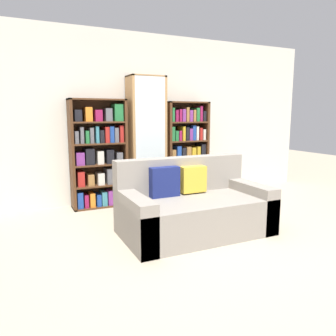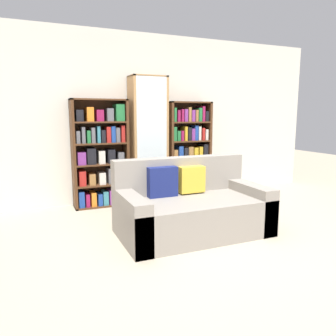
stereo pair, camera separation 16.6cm
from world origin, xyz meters
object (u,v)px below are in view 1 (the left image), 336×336
object	(u,v)px
couch	(193,208)
display_cabinet	(146,141)
bookshelf_right	(186,151)
bookshelf_left	(99,156)
wine_bottle	(190,196)

from	to	relation	value
couch	display_cabinet	distance (m)	1.73
display_cabinet	bookshelf_right	size ratio (longest dim) A/B	1.24
bookshelf_right	bookshelf_left	bearing A→B (deg)	179.98
bookshelf_left	wine_bottle	xyz separation A→B (m)	(1.27, -0.57, -0.64)
display_cabinet	wine_bottle	distance (m)	1.13
wine_bottle	display_cabinet	bearing A→B (deg)	131.96
couch	bookshelf_right	distance (m)	1.83
display_cabinet	bookshelf_left	bearing A→B (deg)	178.75
bookshelf_left	wine_bottle	size ratio (longest dim) A/B	4.31
bookshelf_left	display_cabinet	size ratio (longest dim) A/B	0.82
wine_bottle	couch	bearing A→B (deg)	-116.99
bookshelf_right	display_cabinet	bearing A→B (deg)	-178.72
display_cabinet	wine_bottle	size ratio (longest dim) A/B	5.27
couch	display_cabinet	world-z (taller)	display_cabinet
display_cabinet	bookshelf_right	bearing A→B (deg)	1.28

